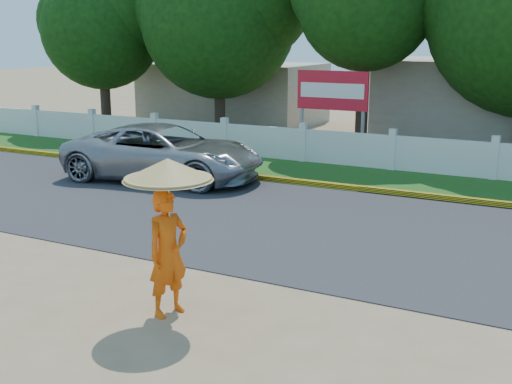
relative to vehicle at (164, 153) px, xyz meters
The scene contains 10 objects.
ground 8.81m from the vehicle, 51.20° to the right, with size 120.00×120.00×0.00m, color #9E8460.
road 6.03m from the vehicle, 23.03° to the right, with size 60.00×7.00×0.02m, color #38383A.
grass_verge 6.27m from the vehicle, 27.92° to the left, with size 60.00×3.50×0.03m, color #2D601E.
curb 5.68m from the vehicle, 12.45° to the left, with size 40.00×0.18×0.16m, color yellow.
fence 7.02m from the vehicle, 38.44° to the left, with size 40.00×0.10×1.10m, color silver.
building_far 12.98m from the vehicle, 110.31° to the left, with size 8.00×5.00×2.80m, color #B7AD99.
vehicle is the anchor object (origin of this frame).
monk_with_parasol 9.38m from the vehicle, 54.19° to the right, with size 1.31×1.31×2.39m.
billboard 6.40m from the vehicle, 60.71° to the left, with size 2.50×0.13×2.95m.
tree_row 10.81m from the vehicle, 49.66° to the left, with size 34.80×6.96×9.05m.
Camera 1 is at (5.24, -8.14, 4.09)m, focal length 45.00 mm.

